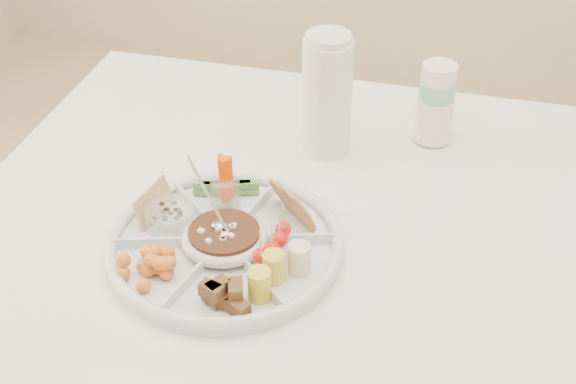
# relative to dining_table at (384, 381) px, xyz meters

# --- Properties ---
(dining_table) EXTENTS (1.52, 1.02, 0.76)m
(dining_table) POSITION_rel_dining_table_xyz_m (0.00, 0.00, 0.00)
(dining_table) COLOR white
(dining_table) RESTS_ON floor
(party_tray) EXTENTS (0.47, 0.47, 0.04)m
(party_tray) POSITION_rel_dining_table_xyz_m (-0.27, -0.12, 0.40)
(party_tray) COLOR silver
(party_tray) RESTS_ON dining_table
(bean_dip) EXTENTS (0.14, 0.14, 0.04)m
(bean_dip) POSITION_rel_dining_table_xyz_m (-0.27, -0.12, 0.41)
(bean_dip) COLOR black
(bean_dip) RESTS_ON party_tray
(tortillas) EXTENTS (0.11, 0.11, 0.05)m
(tortillas) POSITION_rel_dining_table_xyz_m (-0.18, -0.03, 0.42)
(tortillas) COLOR #A2713F
(tortillas) RESTS_ON party_tray
(carrot_cucumber) EXTENTS (0.12, 0.12, 0.09)m
(carrot_cucumber) POSITION_rel_dining_table_xyz_m (-0.31, -0.00, 0.44)
(carrot_cucumber) COLOR #FF4F00
(carrot_cucumber) RESTS_ON party_tray
(pita_raisins) EXTENTS (0.14, 0.14, 0.06)m
(pita_raisins) POSITION_rel_dining_table_xyz_m (-0.39, -0.10, 0.42)
(pita_raisins) COLOR #E9B370
(pita_raisins) RESTS_ON party_tray
(cherries) EXTENTS (0.13, 0.13, 0.04)m
(cherries) POSITION_rel_dining_table_xyz_m (-0.36, -0.22, 0.42)
(cherries) COLOR orange
(cherries) RESTS_ON party_tray
(granola_chunks) EXTENTS (0.12, 0.12, 0.04)m
(granola_chunks) POSITION_rel_dining_table_xyz_m (-0.23, -0.25, 0.42)
(granola_chunks) COLOR brown
(granola_chunks) RESTS_ON party_tray
(banana_tomato) EXTENTS (0.14, 0.14, 0.09)m
(banana_tomato) POSITION_rel_dining_table_xyz_m (-0.14, -0.15, 0.44)
(banana_tomato) COLOR #D2B763
(banana_tomato) RESTS_ON party_tray
(cup_stack) EXTENTS (0.09, 0.09, 0.20)m
(cup_stack) POSITION_rel_dining_table_xyz_m (0.02, 0.30, 0.48)
(cup_stack) COLOR silver
(cup_stack) RESTS_ON dining_table
(thermos) EXTENTS (0.11, 0.11, 0.24)m
(thermos) POSITION_rel_dining_table_xyz_m (-0.18, 0.22, 0.50)
(thermos) COLOR silver
(thermos) RESTS_ON dining_table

